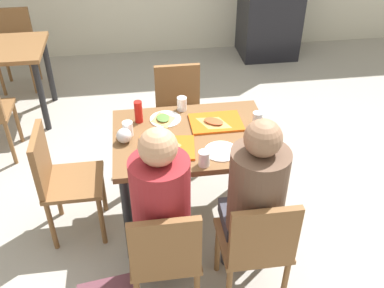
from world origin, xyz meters
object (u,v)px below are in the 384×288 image
at_px(chair_near_right, 257,244).
at_px(chair_left_end, 60,176).
at_px(tray_red_near, 166,148).
at_px(soda_can, 257,120).
at_px(plastic_cup_c, 128,129).
at_px(paper_plate_near_edge, 221,151).
at_px(condiment_bottle, 138,112).
at_px(person_in_red, 161,205).
at_px(plastic_cup_b, 204,158).
at_px(main_table, 192,148).
at_px(paper_plate_center, 165,119).
at_px(tray_red_far, 216,122).
at_px(pizza_slice_a, 163,145).
at_px(person_in_brown_jacket, 254,195).
at_px(pizza_slice_b, 214,122).
at_px(chair_near_left, 165,254).
at_px(plastic_cup_a, 182,104).
at_px(chair_far_side, 179,108).
at_px(background_chair_far, 15,43).
at_px(foil_bundle, 124,136).
at_px(pizza_slice_c, 163,119).

relative_size(chair_near_right, chair_left_end, 1.00).
relative_size(tray_red_near, soda_can, 2.95).
bearing_deg(plastic_cup_c, chair_near_right, -50.50).
relative_size(paper_plate_near_edge, condiment_bottle, 1.38).
relative_size(person_in_red, soda_can, 10.42).
height_order(plastic_cup_b, plastic_cup_c, same).
bearing_deg(main_table, chair_left_end, 180.00).
xyz_separation_m(plastic_cup_c, soda_can, (0.87, -0.04, 0.01)).
bearing_deg(paper_plate_center, paper_plate_near_edge, -53.63).
relative_size(tray_red_near, tray_red_far, 1.00).
bearing_deg(paper_plate_center, pizza_slice_a, -97.35).
xyz_separation_m(main_table, condiment_bottle, (-0.34, 0.22, 0.19)).
height_order(person_in_red, tray_red_far, person_in_red).
bearing_deg(paper_plate_center, person_in_brown_jacket, -63.55).
bearing_deg(pizza_slice_b, pizza_slice_a, -148.96).
relative_size(plastic_cup_b, condiment_bottle, 0.62).
bearing_deg(chair_near_left, chair_near_right, 0.00).
distance_m(paper_plate_near_edge, plastic_cup_b, 0.18).
bearing_deg(tray_red_far, pizza_slice_b, -136.68).
relative_size(chair_left_end, plastic_cup_a, 8.61).
relative_size(chair_far_side, plastic_cup_a, 8.61).
height_order(chair_near_left, tray_red_far, chair_near_left).
height_order(pizza_slice_b, background_chair_far, background_chair_far).
xyz_separation_m(tray_red_near, pizza_slice_b, (0.35, 0.24, 0.02)).
xyz_separation_m(chair_far_side, person_in_brown_jacket, (0.26, -1.41, 0.25)).
xyz_separation_m(plastic_cup_c, condiment_bottle, (0.08, 0.16, 0.03)).
bearing_deg(plastic_cup_c, background_chair_far, 116.97).
relative_size(soda_can, background_chair_far, 0.14).
height_order(paper_plate_near_edge, plastic_cup_b, plastic_cup_b).
bearing_deg(background_chair_far, person_in_red, -65.98).
bearing_deg(pizza_slice_a, chair_far_side, 77.30).
xyz_separation_m(plastic_cup_b, soda_can, (0.42, 0.35, 0.01)).
distance_m(chair_near_left, tray_red_far, 1.03).
bearing_deg(foil_bundle, person_in_brown_jacket, -40.76).
distance_m(tray_red_near, tray_red_far, 0.45).
bearing_deg(chair_near_right, soda_can, 76.89).
bearing_deg(soda_can, paper_plate_center, 162.15).
relative_size(pizza_slice_a, plastic_cup_a, 2.23).
relative_size(pizza_slice_c, background_chair_far, 0.21).
bearing_deg(plastic_cup_a, plastic_cup_c, -145.35).
distance_m(person_in_red, condiment_bottle, 0.86).
height_order(chair_near_right, tray_red_far, chair_near_right).
xyz_separation_m(paper_plate_center, pizza_slice_c, (-0.02, -0.01, 0.01)).
bearing_deg(chair_near_left, paper_plate_center, 83.91).
bearing_deg(tray_red_near, soda_can, 13.87).
xyz_separation_m(pizza_slice_b, condiment_bottle, (-0.51, 0.12, 0.06)).
height_order(person_in_red, person_in_brown_jacket, same).
relative_size(plastic_cup_c, condiment_bottle, 0.62).
height_order(main_table, tray_red_far, tray_red_far).
xyz_separation_m(chair_near_right, pizza_slice_b, (-0.10, 0.87, 0.28)).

